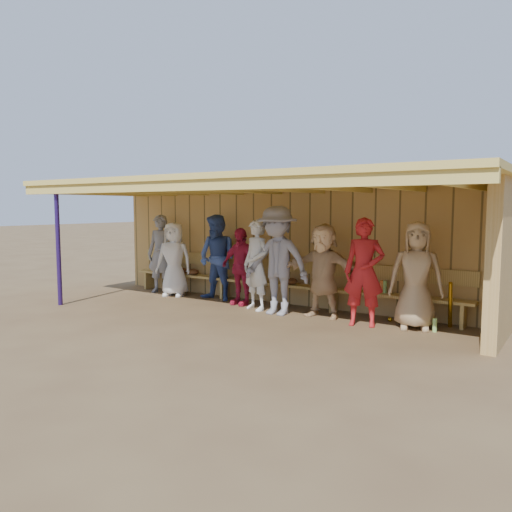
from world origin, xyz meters
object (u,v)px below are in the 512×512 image
at_px(player_c, 218,258).
at_px(bench, 277,278).
at_px(player_e, 277,261).
at_px(player_g, 364,272).
at_px(player_d, 240,266).
at_px(player_extra, 256,265).
at_px(player_f, 323,270).
at_px(player_a, 161,254).
at_px(player_h, 416,276).
at_px(player_b, 174,259).

distance_m(player_c, bench, 1.36).
height_order(player_e, player_g, player_e).
relative_size(player_c, player_g, 1.00).
xyz_separation_m(player_e, player_g, (1.65, 0.05, -0.09)).
distance_m(player_d, player_g, 2.77).
xyz_separation_m(player_d, player_extra, (0.55, -0.25, 0.09)).
distance_m(player_f, bench, 1.46).
relative_size(player_d, bench, 0.21).
xyz_separation_m(player_c, player_d, (0.67, -0.11, -0.13)).
bearing_deg(player_g, player_d, 158.78).
xyz_separation_m(player_f, bench, (-1.31, 0.57, -0.32)).
bearing_deg(player_f, player_a, 175.79).
xyz_separation_m(player_c, bench, (1.26, 0.35, -0.38)).
bearing_deg(player_a, bench, -7.32).
height_order(player_h, bench, player_h).
bearing_deg(player_d, player_b, -176.06).
bearing_deg(bench, player_extra, -93.00).
height_order(player_b, player_extra, player_extra).
distance_m(player_a, player_extra, 2.94).
relative_size(player_f, bench, 0.22).
bearing_deg(player_g, bench, 145.68).
bearing_deg(bench, player_f, -23.40).
xyz_separation_m(player_b, player_g, (4.56, -0.32, 0.08)).
height_order(player_c, player_e, player_e).
bearing_deg(player_c, player_e, -14.22).
distance_m(player_f, player_g, 0.88).
xyz_separation_m(player_c, player_f, (2.57, -0.22, -0.06)).
relative_size(player_d, player_extra, 0.90).
height_order(player_d, player_e, player_e).
bearing_deg(player_d, player_f, 0.45).
bearing_deg(player_h, player_extra, 166.36).
relative_size(player_a, player_g, 1.00).
bearing_deg(player_b, player_e, -28.39).
xyz_separation_m(player_h, player_extra, (-2.99, -0.18, -0.01)).
bearing_deg(player_b, player_extra, -26.94).
distance_m(player_a, player_h, 5.90).
bearing_deg(player_a, player_c, -14.63).
relative_size(player_c, player_f, 1.07).
relative_size(player_f, player_extra, 0.97).
relative_size(player_c, player_e, 0.91).
height_order(player_a, player_d, player_a).
xyz_separation_m(player_g, player_h, (0.78, 0.26, -0.03)).
bearing_deg(player_a, player_h, -15.35).
height_order(player_c, player_extra, player_c).
relative_size(player_g, bench, 0.24).
xyz_separation_m(player_d, player_e, (1.10, -0.38, 0.22)).
bearing_deg(player_c, player_f, -3.75).
relative_size(player_a, bench, 0.24).
bearing_deg(player_h, player_c, 160.52).
relative_size(player_a, player_extra, 1.04).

